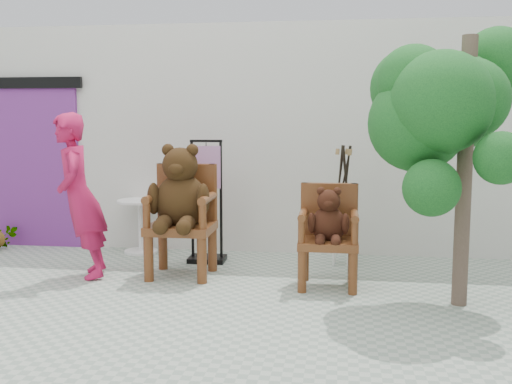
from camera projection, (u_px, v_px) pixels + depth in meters
The scene contains 11 objects.
ground_plane at pixel (211, 314), 5.46m from camera, with size 60.00×60.00×0.00m, color #98A190.
back_wall at pixel (257, 138), 8.32m from camera, with size 9.00×1.00×3.00m, color silver.
doorway at pixel (37, 163), 8.26m from camera, with size 1.40×0.11×2.33m.
chair_big at pixel (181, 201), 6.70m from camera, with size 0.72×0.79×1.50m.
chair_small at pixel (329, 226), 6.30m from camera, with size 0.62×0.57×1.08m.
person at pixel (80, 197), 6.62m from camera, with size 0.67×0.44×1.83m, color #B11546.
cafe_table at pixel (140, 220), 7.91m from camera, with size 0.60×0.60×0.70m.
display_stand at pixel (207, 215), 7.40m from camera, with size 0.46×0.36×1.51m.
stool_bucket at pixel (342, 212), 7.24m from camera, with size 0.32×0.32×1.45m.
tree at pixel (442, 104), 5.60m from camera, with size 1.59×1.55×2.66m.
potted_plant at pixel (0, 236), 8.10m from camera, with size 0.35×0.30×0.38m, color #103D18.
Camera 1 is at (1.14, -5.17, 1.79)m, focal length 42.00 mm.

